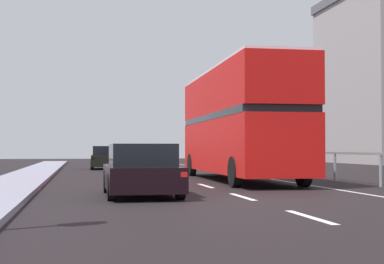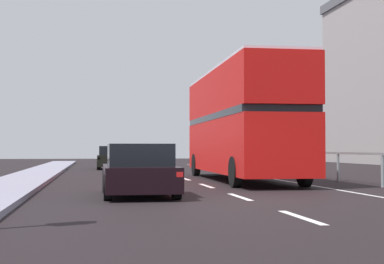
# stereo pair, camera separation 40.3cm
# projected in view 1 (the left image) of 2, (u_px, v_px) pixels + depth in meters

# --- Properties ---
(ground_plane) EXTENTS (74.76, 120.00, 0.10)m
(ground_plane) POSITION_uv_depth(u_px,v_px,m) (251.00, 202.00, 14.35)
(ground_plane) COLOR black
(lane_paint_markings) EXTENTS (3.71, 46.00, 0.01)m
(lane_paint_markings) POSITION_uv_depth(u_px,v_px,m) (243.00, 180.00, 23.08)
(lane_paint_markings) COLOR silver
(lane_paint_markings) RESTS_ON ground
(bridge_side_railing) EXTENTS (0.10, 42.00, 1.12)m
(bridge_side_railing) POSITION_uv_depth(u_px,v_px,m) (317.00, 157.00, 24.23)
(bridge_side_railing) COLOR #85979B
(bridge_side_railing) RESTS_ON ground
(double_decker_bus_red) EXTENTS (2.74, 11.29, 4.33)m
(double_decker_bus_red) POSITION_uv_depth(u_px,v_px,m) (239.00, 121.00, 23.04)
(double_decker_bus_red) COLOR red
(double_decker_bus_red) RESTS_ON ground
(hatchback_car_near) EXTENTS (1.88, 4.01, 1.37)m
(hatchback_car_near) POSITION_uv_depth(u_px,v_px,m) (141.00, 171.00, 15.42)
(hatchback_car_near) COLOR black
(hatchback_car_near) RESTS_ON ground
(sedan_car_ahead) EXTENTS (1.87, 4.15, 1.40)m
(sedan_car_ahead) POSITION_uv_depth(u_px,v_px,m) (106.00, 158.00, 35.90)
(sedan_car_ahead) COLOR black
(sedan_car_ahead) RESTS_ON ground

